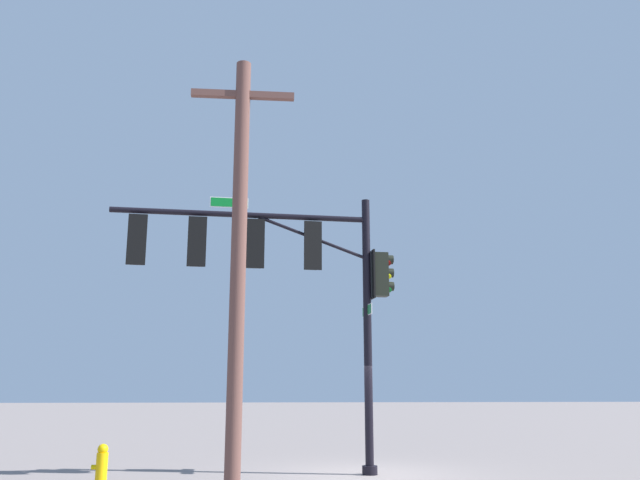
% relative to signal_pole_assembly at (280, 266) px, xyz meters
% --- Properties ---
extents(ground_plane, '(120.00, 120.00, 0.00)m').
position_rel_signal_pole_assembly_xyz_m(ground_plane, '(-2.17, -0.21, -4.91)').
color(ground_plane, gray).
extents(signal_pole_assembly, '(6.94, 1.30, 6.67)m').
position_rel_signal_pole_assembly_xyz_m(signal_pole_assembly, '(0.00, 0.00, 0.00)').
color(signal_pole_assembly, black).
rests_on(signal_pole_assembly, ground_plane).
extents(utility_pole, '(1.80, 0.26, 7.64)m').
position_rel_signal_pole_assembly_xyz_m(utility_pole, '(0.67, 5.01, -0.93)').
color(utility_pole, brown).
rests_on(utility_pole, ground_plane).
extents(fire_hydrant, '(0.33, 0.24, 0.83)m').
position_rel_signal_pole_assembly_xyz_m(fire_hydrant, '(3.70, 1.01, -4.49)').
color(fire_hydrant, '#F1B70A').
rests_on(fire_hydrant, ground_plane).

